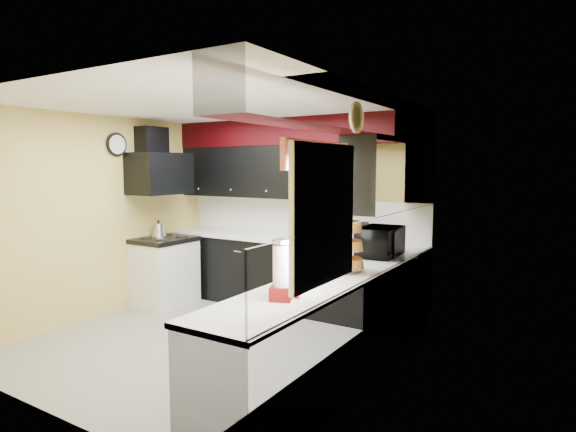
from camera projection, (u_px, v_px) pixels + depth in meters
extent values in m
plane|color=gray|center=(214.00, 343.00, 5.14)|extent=(3.60, 3.60, 0.00)
cube|color=#E0C666|center=(300.00, 213.00, 6.53)|extent=(3.60, 0.06, 2.50)
cube|color=#E0C666|center=(375.00, 241.00, 4.06)|extent=(0.06, 3.60, 2.50)
cube|color=#E0C666|center=(101.00, 217.00, 5.96)|extent=(0.06, 3.60, 2.50)
cube|color=white|center=(210.00, 105.00, 4.88)|extent=(3.60, 3.60, 0.06)
cube|color=black|center=(288.00, 275.00, 6.36)|extent=(3.60, 0.60, 0.90)
cube|color=black|center=(326.00, 336.00, 4.05)|extent=(0.60, 3.00, 0.90)
cube|color=white|center=(288.00, 239.00, 6.31)|extent=(3.62, 0.64, 0.04)
cube|color=white|center=(327.00, 282.00, 4.00)|extent=(0.64, 3.02, 0.04)
cube|color=white|center=(299.00, 217.00, 6.53)|extent=(3.60, 0.02, 0.50)
cube|color=white|center=(374.00, 248.00, 4.07)|extent=(0.02, 3.60, 0.50)
cube|color=black|center=(262.00, 172.00, 6.59)|extent=(2.60, 0.35, 0.70)
cube|color=black|center=(393.00, 174.00, 4.86)|extent=(0.35, 1.80, 0.70)
cube|color=black|center=(293.00, 132.00, 6.27)|extent=(3.60, 0.36, 0.35)
cube|color=black|center=(348.00, 111.00, 3.90)|extent=(0.36, 3.24, 0.35)
cube|color=white|center=(165.00, 273.00, 6.52)|extent=(0.60, 0.75, 0.86)
cube|color=black|center=(164.00, 240.00, 6.47)|extent=(0.62, 0.77, 0.06)
cube|color=black|center=(160.00, 174.00, 6.40)|extent=(0.50, 0.78, 0.55)
cube|color=black|center=(152.00, 142.00, 6.43)|extent=(0.24, 0.40, 0.40)
cube|color=red|center=(317.00, 155.00, 3.27)|extent=(0.04, 0.88, 0.20)
cube|color=white|center=(339.00, 173.00, 5.61)|extent=(0.03, 0.26, 0.35)
imported|color=black|center=(311.00, 231.00, 6.10)|extent=(0.47, 0.41, 0.23)
imported|color=black|center=(380.00, 242.00, 5.01)|extent=(0.40, 0.57, 0.31)
cylinder|color=white|center=(339.00, 237.00, 5.85)|extent=(0.19, 0.19, 0.16)
cube|color=black|center=(363.00, 234.00, 5.82)|extent=(0.14, 0.18, 0.25)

